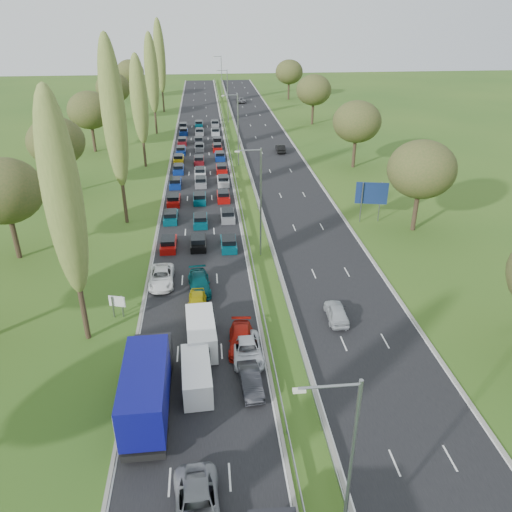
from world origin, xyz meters
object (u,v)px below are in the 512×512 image
white_van_rear (201,331)px  white_van_front (197,374)px  near_car_2 (161,277)px  blue_lorry (147,386)px  direction_sign (371,195)px  info_sign (117,304)px

white_van_rear → white_van_front: bearing=-97.1°
near_car_2 → white_van_rear: bearing=-70.4°
blue_lorry → direction_sign: size_ratio=1.93×
blue_lorry → info_sign: blue_lorry is taller
near_car_2 → direction_sign: size_ratio=1.00×
white_van_front → white_van_rear: (0.34, 5.08, 0.11)m
direction_sign → info_sign: bearing=-146.3°
white_van_rear → near_car_2: bearing=107.5°
white_van_rear → info_sign: size_ratio=2.72×
white_van_rear → direction_sign: 32.22m
blue_lorry → white_van_front: blue_lorry is taller
info_sign → white_van_rear: bearing=-32.5°
near_car_2 → white_van_rear: white_van_rear is taller
white_van_front → direction_sign: (21.82, 28.98, 2.50)m
white_van_rear → blue_lorry: bearing=-119.2°
near_car_2 → white_van_rear: size_ratio=0.91×
blue_lorry → white_van_rear: (3.53, 7.29, -1.00)m
white_van_rear → direction_sign: bearing=44.7°
white_van_front → direction_sign: bearing=50.0°
near_car_2 → white_van_rear: 11.02m
info_sign → near_car_2: bearing=58.7°
blue_lorry → white_van_front: 4.03m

